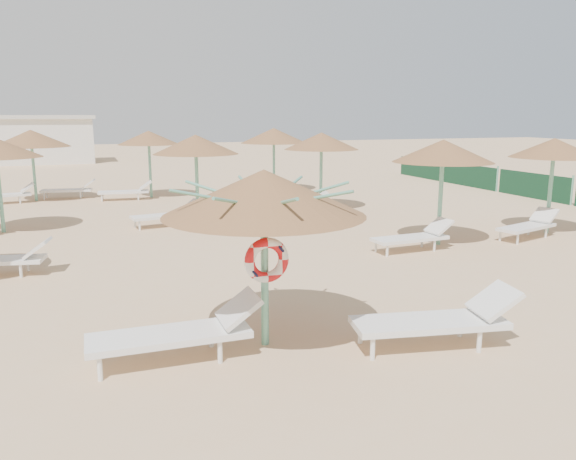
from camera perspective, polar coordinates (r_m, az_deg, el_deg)
name	(u,v)px	position (r m, az deg, el deg)	size (l,w,h in m)	color
ground	(291,334)	(8.66, 0.32, -10.50)	(120.00, 120.00, 0.00)	tan
main_palapa	(264,194)	(7.72, -2.45, 3.69)	(2.83, 2.83, 2.53)	#65B094
lounger_main_a	(181,332)	(7.81, -10.82, -10.10)	(2.32, 0.72, 0.84)	white
lounger_main_b	(440,319)	(8.37, 15.15, -8.76)	(2.43, 1.12, 0.85)	white
palapa_field	(204,145)	(18.60, -8.49, 8.54)	(18.35, 14.35, 2.72)	#65B094
service_hut	(31,139)	(42.67, -24.62, 8.40)	(8.40, 4.40, 3.25)	silver
windbreak_fence	(534,186)	(24.40, 23.72, 4.14)	(0.08, 19.84, 1.10)	#17472C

